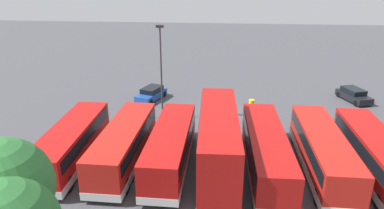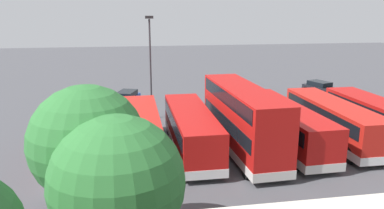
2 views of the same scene
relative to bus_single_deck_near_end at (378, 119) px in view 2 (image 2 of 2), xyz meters
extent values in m
plane|color=#47474C|center=(10.91, -10.53, -1.62)|extent=(140.00, 140.00, 0.00)
cube|color=#B71411|center=(0.00, 0.01, 0.03)|extent=(2.57, 11.04, 2.60)
cube|color=silver|center=(0.00, 0.01, -1.00)|extent=(2.61, 11.08, 0.55)
cube|color=black|center=(0.00, 0.01, 0.63)|extent=(2.63, 10.24, 0.90)
cube|color=black|center=(0.01, -5.54, 0.63)|extent=(2.25, 0.06, 1.10)
cylinder|color=black|center=(1.13, -4.11, -1.07)|extent=(0.30, 1.10, 1.10)
cylinder|color=black|center=(-1.12, -4.11, -1.07)|extent=(0.30, 1.10, 1.10)
cube|color=red|center=(3.55, -0.28, 0.03)|extent=(2.59, 11.13, 2.60)
cube|color=silver|center=(3.55, -0.28, -1.00)|extent=(2.63, 11.17, 0.55)
cube|color=black|center=(3.55, -0.28, 0.63)|extent=(2.65, 10.33, 0.90)
cube|color=black|center=(3.53, -5.86, 0.63)|extent=(2.25, 0.07, 1.10)
cylinder|color=black|center=(4.66, -4.44, -1.07)|extent=(0.30, 1.10, 1.10)
cylinder|color=black|center=(2.41, -4.43, -1.07)|extent=(0.30, 1.10, 1.10)
cylinder|color=black|center=(4.69, 3.88, -1.07)|extent=(0.30, 1.10, 1.10)
cylinder|color=black|center=(2.44, 3.89, -1.07)|extent=(0.30, 1.10, 1.10)
cube|color=#B71411|center=(7.54, -0.02, 0.03)|extent=(2.85, 11.65, 2.60)
cube|color=silver|center=(7.54, -0.02, -1.00)|extent=(2.89, 11.69, 0.55)
cube|color=black|center=(7.54, -0.02, 0.63)|extent=(2.89, 10.85, 0.90)
cube|color=black|center=(7.69, -5.84, 0.63)|extent=(2.25, 0.12, 1.10)
cylinder|color=black|center=(8.77, -4.38, -1.07)|extent=(0.33, 1.11, 1.10)
cylinder|color=black|center=(6.53, -4.44, -1.07)|extent=(0.33, 1.11, 1.10)
cylinder|color=black|center=(8.55, 4.40, -1.07)|extent=(0.33, 1.11, 1.10)
cylinder|color=black|center=(6.30, 4.34, -1.07)|extent=(0.33, 1.11, 1.10)
cube|color=#B71411|center=(10.95, 0.72, 0.83)|extent=(2.98, 11.24, 4.20)
cube|color=silver|center=(10.95, 0.72, -1.00)|extent=(3.02, 11.29, 0.55)
cube|color=black|center=(10.95, 0.72, 0.63)|extent=(3.01, 10.45, 0.90)
cube|color=black|center=(10.95, 0.72, 2.33)|extent=(3.01, 10.45, 0.90)
cube|color=black|center=(11.17, -4.88, 0.63)|extent=(2.25, 0.15, 1.10)
cylinder|color=black|center=(12.24, -3.41, -1.07)|extent=(0.34, 1.11, 1.10)
cylinder|color=black|center=(9.99, -3.49, -1.07)|extent=(0.34, 1.11, 1.10)
cylinder|color=black|center=(11.91, 4.94, -1.07)|extent=(0.34, 1.11, 1.10)
cylinder|color=black|center=(9.67, 4.85, -1.07)|extent=(0.34, 1.11, 1.10)
cube|color=#B71411|center=(14.41, 0.15, 0.03)|extent=(2.56, 10.56, 2.60)
cube|color=silver|center=(14.41, 0.15, -1.00)|extent=(2.60, 10.60, 0.55)
cube|color=black|center=(14.41, 0.15, 0.63)|extent=(2.62, 9.76, 0.90)
cube|color=black|center=(14.40, -5.16, 0.63)|extent=(2.25, 0.06, 1.10)
cylinder|color=black|center=(15.53, -3.73, -1.07)|extent=(0.30, 1.10, 1.10)
cylinder|color=black|center=(13.28, -3.73, -1.07)|extent=(0.30, 1.10, 1.10)
cylinder|color=black|center=(15.54, 4.02, -1.07)|extent=(0.30, 1.10, 1.10)
cylinder|color=black|center=(13.29, 4.03, -1.07)|extent=(0.30, 1.10, 1.10)
cube|color=red|center=(17.92, 0.13, 0.03)|extent=(2.62, 10.45, 2.60)
cube|color=silver|center=(17.92, 0.13, -1.00)|extent=(2.66, 10.50, 0.55)
cube|color=black|center=(17.92, 0.13, 0.63)|extent=(2.67, 9.66, 0.90)
cube|color=black|center=(17.89, -5.12, 0.63)|extent=(2.25, 0.07, 1.10)
cylinder|color=black|center=(19.02, -3.70, -1.07)|extent=(0.31, 1.10, 1.10)
cylinder|color=black|center=(16.77, -3.69, -1.07)|extent=(0.31, 1.10, 1.10)
cylinder|color=black|center=(19.07, 3.94, -1.07)|extent=(0.31, 1.10, 1.10)
cylinder|color=black|center=(16.82, 3.95, -1.07)|extent=(0.31, 1.10, 1.10)
cube|color=#B71411|center=(21.85, 0.30, 0.03)|extent=(2.91, 10.36, 2.60)
cube|color=silver|center=(21.85, 0.30, -1.00)|extent=(2.95, 10.41, 0.55)
cube|color=black|center=(21.85, 0.30, 0.63)|extent=(2.94, 9.57, 0.90)
cube|color=black|center=(22.03, -4.87, 0.63)|extent=(2.25, 0.14, 1.10)
cylinder|color=black|center=(23.10, -3.40, -1.07)|extent=(0.34, 1.11, 1.10)
cylinder|color=black|center=(20.85, -3.48, -1.07)|extent=(0.34, 1.11, 1.10)
cylinder|color=black|center=(22.84, 4.08, -1.07)|extent=(0.34, 1.11, 1.10)
cylinder|color=black|center=(20.59, 4.00, -1.07)|extent=(0.34, 1.11, 1.10)
cube|color=#1E479E|center=(18.91, -13.95, -1.09)|extent=(3.09, 4.60, 0.70)
cube|color=black|center=(18.85, -14.14, -0.47)|extent=(2.38, 2.94, 0.55)
cylinder|color=black|center=(18.66, -12.25, -1.30)|extent=(0.42, 0.68, 0.64)
cylinder|color=black|center=(20.17, -12.78, -1.30)|extent=(0.42, 0.68, 0.64)
cylinder|color=black|center=(17.66, -15.13, -1.30)|extent=(0.42, 0.68, 0.64)
cylinder|color=black|center=(19.17, -15.65, -1.30)|extent=(0.42, 0.68, 0.64)
cube|color=black|center=(-3.87, -15.74, -1.09)|extent=(3.07, 4.60, 0.70)
cube|color=black|center=(-3.81, -15.93, -0.47)|extent=(2.37, 2.94, 0.55)
cylinder|color=black|center=(-5.12, -14.56, -1.30)|extent=(0.41, 0.68, 0.64)
cylinder|color=black|center=(-3.60, -14.04, -1.30)|extent=(0.41, 0.68, 0.64)
cylinder|color=black|center=(-4.14, -17.44, -1.30)|extent=(0.41, 0.68, 0.64)
cylinder|color=black|center=(-2.62, -16.92, -1.30)|extent=(0.41, 0.68, 0.64)
cylinder|color=#38383D|center=(16.61, -8.49, 2.82)|extent=(0.16, 0.16, 8.88)
cube|color=#262628|center=(16.61, -8.49, 7.41)|extent=(0.70, 0.30, 0.24)
cylinder|color=yellow|center=(7.72, -12.36, -1.15)|extent=(0.60, 0.60, 0.95)
sphere|color=#2D7033|center=(18.98, 12.45, 2.35)|extent=(4.62, 4.62, 4.62)
sphere|color=#2D7033|center=(20.10, 10.47, 3.11)|extent=(4.41, 4.41, 4.41)
camera|label=1|loc=(10.66, 22.19, 11.75)|focal=32.06mm
camera|label=2|loc=(18.41, 24.07, 7.93)|focal=34.51mm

